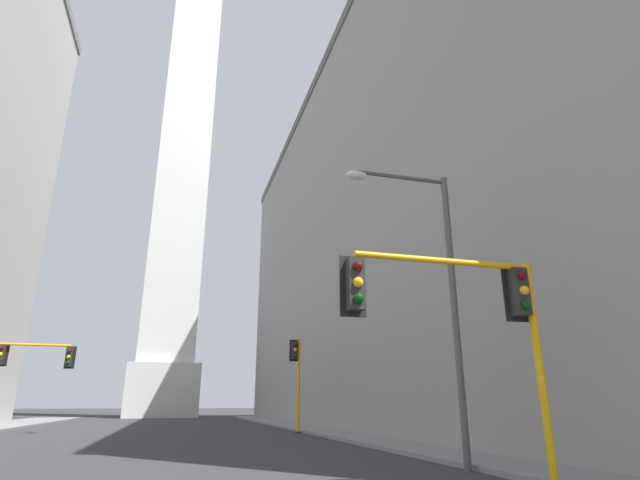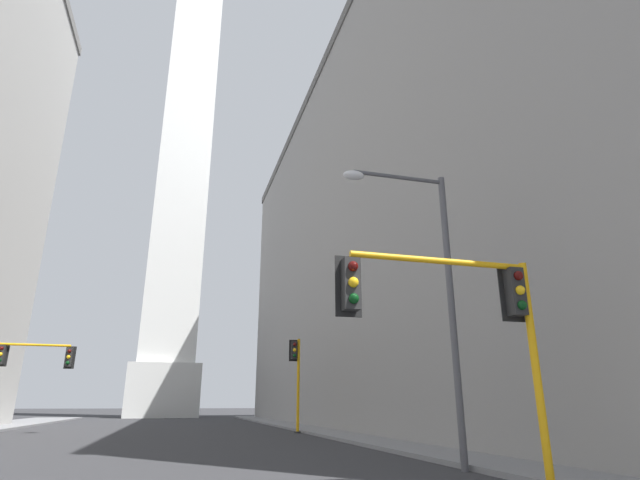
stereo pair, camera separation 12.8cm
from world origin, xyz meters
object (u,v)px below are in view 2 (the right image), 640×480
(traffic_light_mid_left, at_px, (22,364))
(traffic_light_mid_right, at_px, (296,370))
(obelisk, at_px, (186,155))
(traffic_light_near_right, at_px, (466,309))
(street_lamp, at_px, (433,277))

(traffic_light_mid_left, bearing_deg, traffic_light_mid_right, -8.95)
(obelisk, distance_m, traffic_light_mid_left, 50.51)
(traffic_light_near_right, relative_size, street_lamp, 0.58)
(obelisk, relative_size, traffic_light_mid_left, 15.34)
(traffic_light_mid_right, relative_size, traffic_light_mid_left, 1.09)
(street_lamp, bearing_deg, traffic_light_mid_left, 126.78)
(traffic_light_near_right, bearing_deg, traffic_light_mid_right, 87.07)
(traffic_light_mid_right, xyz_separation_m, traffic_light_near_right, (-1.09, -21.29, 0.01))
(obelisk, bearing_deg, traffic_light_near_right, -83.11)
(traffic_light_mid_right, bearing_deg, traffic_light_mid_left, 171.05)
(obelisk, xyz_separation_m, traffic_light_near_right, (7.35, -60.82, -33.72))
(obelisk, xyz_separation_m, traffic_light_mid_right, (8.44, -39.53, -33.72))
(traffic_light_mid_right, height_order, traffic_light_mid_left, traffic_light_mid_right)
(obelisk, height_order, traffic_light_near_right, obelisk)
(traffic_light_mid_left, xyz_separation_m, traffic_light_near_right, (14.72, -23.78, -0.19))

